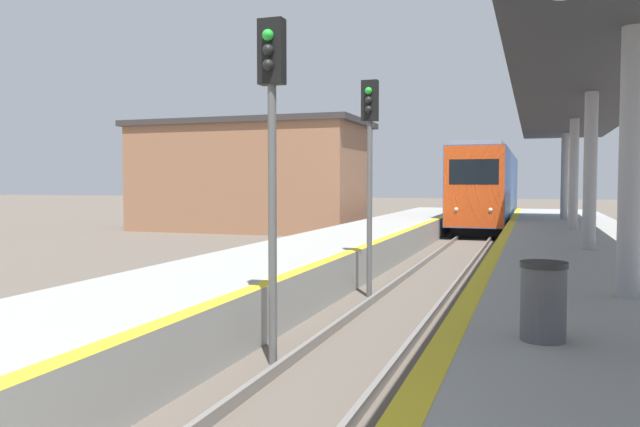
# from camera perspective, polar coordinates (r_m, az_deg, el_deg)

# --- Properties ---
(train) EXTENTS (2.66, 20.96, 4.47)m
(train) POSITION_cam_1_polar(r_m,az_deg,el_deg) (38.46, 15.23, 2.32)
(train) COLOR black
(train) RESTS_ON ground
(signal_near) EXTENTS (0.36, 0.31, 4.84)m
(signal_near) POSITION_cam_1_polar(r_m,az_deg,el_deg) (8.78, -4.44, 7.97)
(signal_near) COLOR #595959
(signal_near) RESTS_ON ground
(signal_mid) EXTENTS (0.36, 0.31, 4.84)m
(signal_mid) POSITION_cam_1_polar(r_m,az_deg,el_deg) (13.97, 4.56, 6.07)
(signal_mid) COLOR #595959
(signal_mid) RESTS_ON ground
(station_canopy) EXTENTS (3.64, 33.68, 4.07)m
(station_canopy) POSITION_cam_1_polar(r_m,az_deg,el_deg) (16.82, 23.61, 10.01)
(station_canopy) COLOR #99999E
(station_canopy) RESTS_ON platform_right
(trash_bin) EXTENTS (0.49, 0.49, 0.83)m
(trash_bin) POSITION_cam_1_polar(r_m,az_deg,el_deg) (7.00, 19.74, -7.53)
(trash_bin) COLOR #4C4C51
(trash_bin) RESTS_ON platform_right
(station_building) EXTENTS (12.50, 6.46, 5.81)m
(station_building) POSITION_cam_1_polar(r_m,az_deg,el_deg) (33.90, -6.31, 3.43)
(station_building) COLOR #9E6B4C
(station_building) RESTS_ON ground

